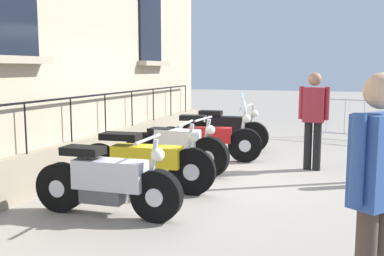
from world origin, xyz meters
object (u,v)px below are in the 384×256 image
(motorcycle_black, at_px, (225,131))
(motorcycle_red, at_px, (208,140))
(motorcycle_silver, at_px, (107,183))
(motorcycle_yellow, at_px, (144,162))
(bollard, at_px, (382,154))
(motorcycle_white, at_px, (176,149))
(crowd_barrier, at_px, (354,118))
(pedestrian_standing, at_px, (377,187))
(pedestrian_walking, at_px, (314,115))

(motorcycle_black, bearing_deg, motorcycle_red, -90.99)
(motorcycle_silver, distance_m, motorcycle_red, 3.59)
(motorcycle_silver, bearing_deg, motorcycle_yellow, 93.00)
(motorcycle_red, relative_size, bollard, 2.17)
(motorcycle_white, relative_size, crowd_barrier, 0.84)
(crowd_barrier, height_order, bollard, crowd_barrier)
(bollard, relative_size, pedestrian_standing, 0.55)
(motorcycle_silver, distance_m, pedestrian_walking, 4.10)
(motorcycle_yellow, distance_m, motorcycle_red, 2.42)
(motorcycle_black, relative_size, crowd_barrier, 0.85)
(motorcycle_silver, relative_size, crowd_barrier, 0.84)
(motorcycle_red, distance_m, motorcycle_black, 1.16)
(motorcycle_red, height_order, pedestrian_walking, pedestrian_walking)
(bollard, bearing_deg, motorcycle_red, 163.79)
(motorcycle_white, height_order, pedestrian_walking, pedestrian_walking)
(pedestrian_walking, bearing_deg, pedestrian_standing, -81.40)
(bollard, height_order, pedestrian_standing, pedestrian_standing)
(motorcycle_silver, height_order, motorcycle_yellow, motorcycle_yellow)
(pedestrian_standing, height_order, pedestrian_walking, pedestrian_standing)
(motorcycle_red, height_order, pedestrian_standing, pedestrian_standing)
(motorcycle_silver, xyz_separation_m, bollard, (3.27, 2.68, 0.08))
(motorcycle_black, height_order, crowd_barrier, crowd_barrier)
(motorcycle_white, bearing_deg, motorcycle_red, 80.74)
(motorcycle_red, relative_size, pedestrian_standing, 1.20)
(motorcycle_black, relative_size, pedestrian_walking, 1.13)
(motorcycle_white, bearing_deg, bollard, 6.00)
(motorcycle_white, bearing_deg, crowd_barrier, 58.83)
(motorcycle_silver, relative_size, motorcycle_white, 1.00)
(motorcycle_silver, height_order, motorcycle_red, motorcycle_red)
(motorcycle_yellow, xyz_separation_m, crowd_barrier, (2.99, 6.02, 0.13))
(motorcycle_silver, bearing_deg, motorcycle_black, 87.50)
(pedestrian_walking, bearing_deg, motorcycle_silver, -122.45)
(motorcycle_yellow, xyz_separation_m, pedestrian_walking, (2.24, 2.25, 0.55))
(motorcycle_white, relative_size, motorcycle_red, 0.91)
(bollard, bearing_deg, motorcycle_silver, -140.64)
(motorcycle_red, xyz_separation_m, pedestrian_standing, (2.74, -5.10, 0.59))
(motorcycle_silver, xyz_separation_m, motorcycle_white, (-0.02, 2.34, 0.02))
(crowd_barrier, xyz_separation_m, pedestrian_walking, (-0.75, -3.77, 0.42))
(bollard, xyz_separation_m, pedestrian_walking, (-1.10, 0.74, 0.49))
(motorcycle_red, distance_m, pedestrian_walking, 2.08)
(motorcycle_white, height_order, pedestrian_standing, pedestrian_standing)
(bollard, distance_m, pedestrian_walking, 1.41)
(bollard, xyz_separation_m, pedestrian_standing, (-0.35, -4.20, 0.52))
(motorcycle_black, bearing_deg, pedestrian_walking, -33.70)
(motorcycle_red, xyz_separation_m, crowd_barrier, (2.74, 3.62, 0.14))
(pedestrian_standing, bearing_deg, motorcycle_yellow, 137.96)
(motorcycle_yellow, height_order, pedestrian_walking, pedestrian_walking)
(motorcycle_white, bearing_deg, motorcycle_yellow, -92.28)
(pedestrian_standing, bearing_deg, motorcycle_white, 127.32)
(motorcycle_yellow, relative_size, crowd_barrier, 0.94)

